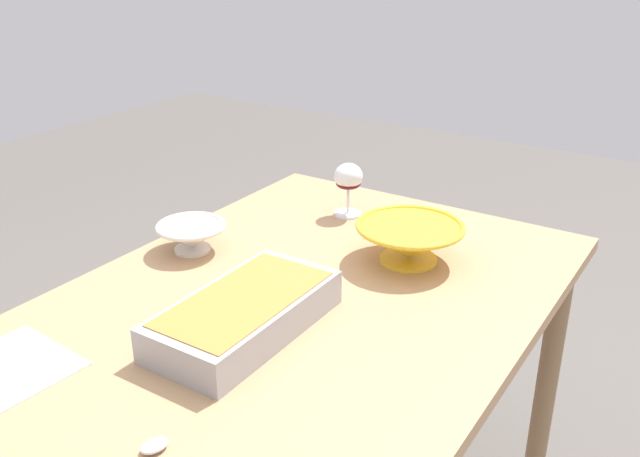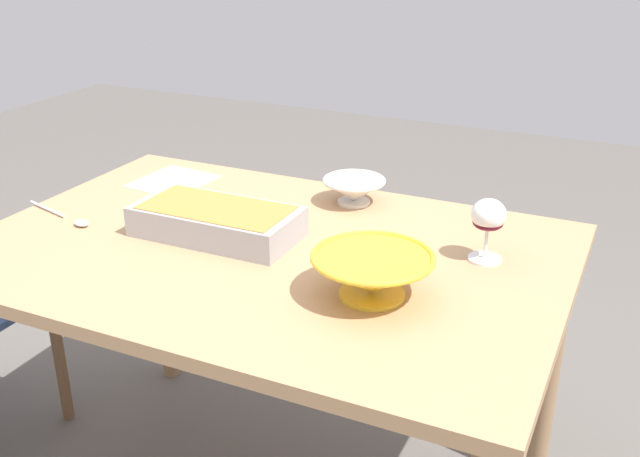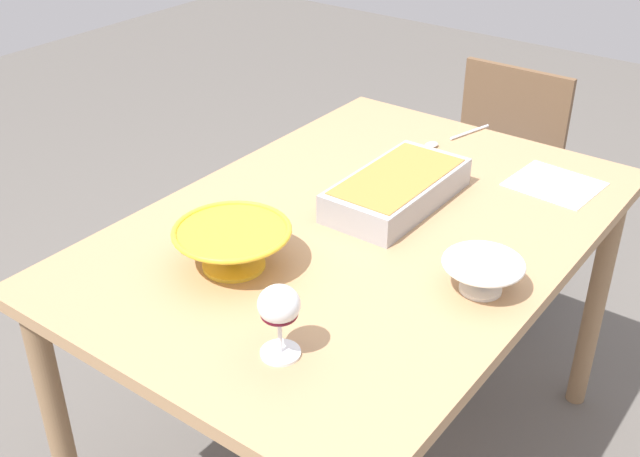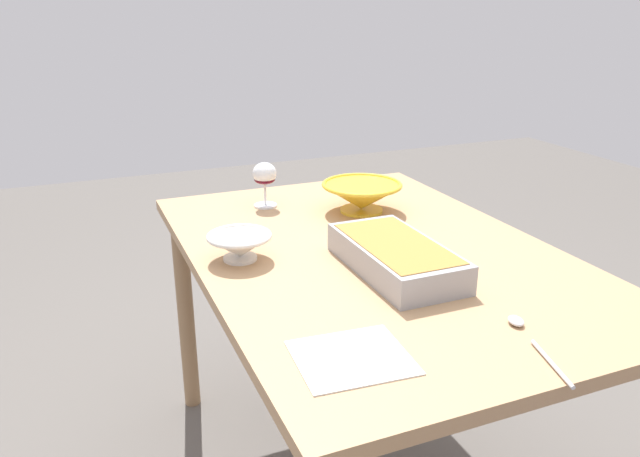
{
  "view_description": "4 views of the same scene",
  "coord_description": "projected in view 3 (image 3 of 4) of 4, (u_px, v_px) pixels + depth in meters",
  "views": [
    {
      "loc": [
        -1.02,
        -0.73,
        1.49
      ],
      "look_at": [
        0.22,
        0.07,
        0.85
      ],
      "focal_mm": 38.89,
      "sensor_mm": 36.0,
      "label": 1
    },
    {
      "loc": [
        0.78,
        -1.37,
        1.5
      ],
      "look_at": [
        0.15,
        -0.02,
        0.86
      ],
      "focal_mm": 41.87,
      "sensor_mm": 36.0,
      "label": 2
    },
    {
      "loc": [
        1.32,
        0.86,
        1.68
      ],
      "look_at": [
        0.2,
        0.03,
        0.87
      ],
      "focal_mm": 43.88,
      "sensor_mm": 36.0,
      "label": 3
    },
    {
      "loc": [
        -1.36,
        0.72,
        1.4
      ],
      "look_at": [
        0.15,
        0.09,
        0.8
      ],
      "focal_mm": 35.11,
      "sensor_mm": 36.0,
      "label": 4
    }
  ],
  "objects": [
    {
      "name": "dining_table",
      "position": [
        360.0,
        257.0,
        1.86
      ],
      "size": [
        1.36,
        0.92,
        0.78
      ],
      "color": "tan",
      "rests_on": "ground_plane"
    },
    {
      "name": "chair",
      "position": [
        493.0,
        174.0,
        2.75
      ],
      "size": [
        0.41,
        0.41,
        0.81
      ],
      "color": "#334772",
      "rests_on": "ground_plane"
    },
    {
      "name": "wine_glass",
      "position": [
        279.0,
        310.0,
        1.36
      ],
      "size": [
        0.08,
        0.08,
        0.14
      ],
      "color": "white",
      "rests_on": "dining_table"
    },
    {
      "name": "casserole_dish",
      "position": [
        397.0,
        188.0,
        1.88
      ],
      "size": [
        0.39,
        0.19,
        0.07
      ],
      "color": "#99999E",
      "rests_on": "dining_table"
    },
    {
      "name": "mixing_bowl",
      "position": [
        233.0,
        245.0,
        1.63
      ],
      "size": [
        0.25,
        0.25,
        0.09
      ],
      "color": "yellow",
      "rests_on": "dining_table"
    },
    {
      "name": "small_bowl",
      "position": [
        482.0,
        273.0,
        1.56
      ],
      "size": [
        0.17,
        0.17,
        0.07
      ],
      "color": "white",
      "rests_on": "dining_table"
    },
    {
      "name": "serving_spoon",
      "position": [
        445.0,
        140.0,
        2.21
      ],
      "size": [
        0.25,
        0.09,
        0.01
      ],
      "color": "silver",
      "rests_on": "dining_table"
    },
    {
      "name": "napkin",
      "position": [
        555.0,
        184.0,
        1.98
      ],
      "size": [
        0.2,
        0.22,
        0.0
      ],
      "primitive_type": "cube",
      "rotation": [
        0.0,
        0.0,
        -0.08
      ],
      "color": "white",
      "rests_on": "dining_table"
    }
  ]
}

